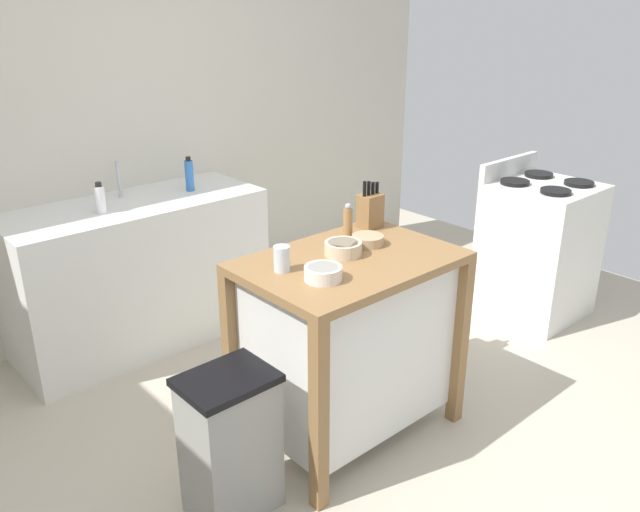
% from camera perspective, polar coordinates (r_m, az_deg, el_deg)
% --- Properties ---
extents(ground_plane, '(6.18, 6.18, 0.00)m').
position_cam_1_polar(ground_plane, '(3.10, 1.78, -17.89)').
color(ground_plane, '#BCB29E').
rests_on(ground_plane, ground).
extents(wall_back, '(5.18, 0.10, 2.60)m').
position_cam_1_polar(wall_back, '(4.14, -17.92, 11.33)').
color(wall_back, beige).
rests_on(wall_back, ground).
extents(kitchen_island, '(0.97, 0.67, 0.90)m').
position_cam_1_polar(kitchen_island, '(3.05, 2.52, -7.12)').
color(kitchen_island, olive).
rests_on(kitchen_island, ground).
extents(knife_block, '(0.11, 0.09, 0.25)m').
position_cam_1_polar(knife_block, '(3.25, 4.42, 4.05)').
color(knife_block, olive).
rests_on(knife_block, kitchen_island).
extents(bowl_stoneware_deep, '(0.15, 0.15, 0.05)m').
position_cam_1_polar(bowl_stoneware_deep, '(3.03, 4.21, 1.44)').
color(bowl_stoneware_deep, tan).
rests_on(bowl_stoneware_deep, kitchen_island).
extents(bowl_ceramic_small, '(0.16, 0.16, 0.06)m').
position_cam_1_polar(bowl_ceramic_small, '(2.65, 0.27, -1.49)').
color(bowl_ceramic_small, silver).
rests_on(bowl_ceramic_small, kitchen_island).
extents(bowl_ceramic_wide, '(0.17, 0.17, 0.06)m').
position_cam_1_polar(bowl_ceramic_wide, '(2.90, 2.04, 0.70)').
color(bowl_ceramic_wide, beige).
rests_on(bowl_ceramic_wide, kitchen_island).
extents(drinking_cup, '(0.07, 0.07, 0.11)m').
position_cam_1_polar(drinking_cup, '(2.73, -3.37, -0.24)').
color(drinking_cup, silver).
rests_on(drinking_cup, kitchen_island).
extents(pepper_grinder, '(0.04, 0.04, 0.18)m').
position_cam_1_polar(pepper_grinder, '(3.09, 2.46, 2.99)').
color(pepper_grinder, '#9E7042').
rests_on(pepper_grinder, kitchen_island).
extents(trash_bin, '(0.36, 0.28, 0.63)m').
position_cam_1_polar(trash_bin, '(2.73, -7.86, -16.01)').
color(trash_bin, gray).
rests_on(trash_bin, ground).
extents(sink_counter, '(1.48, 0.60, 0.88)m').
position_cam_1_polar(sink_counter, '(4.04, -15.50, -1.40)').
color(sink_counter, silver).
rests_on(sink_counter, ground).
extents(sink_faucet, '(0.02, 0.02, 0.22)m').
position_cam_1_polar(sink_faucet, '(3.99, -17.22, 6.47)').
color(sink_faucet, '#B7BCC1').
rests_on(sink_faucet, sink_counter).
extents(bottle_dish_soap, '(0.06, 0.06, 0.17)m').
position_cam_1_polar(bottle_dish_soap, '(3.73, -18.72, 4.76)').
color(bottle_dish_soap, white).
rests_on(bottle_dish_soap, sink_counter).
extents(bottle_spray_cleaner, '(0.05, 0.05, 0.21)m').
position_cam_1_polar(bottle_spray_cleaner, '(4.02, -11.39, 6.98)').
color(bottle_spray_cleaner, blue).
rests_on(bottle_spray_cleaner, sink_counter).
extents(stove, '(0.60, 0.60, 1.00)m').
position_cam_1_polar(stove, '(4.48, 18.55, 0.63)').
color(stove, silver).
rests_on(stove, ground).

